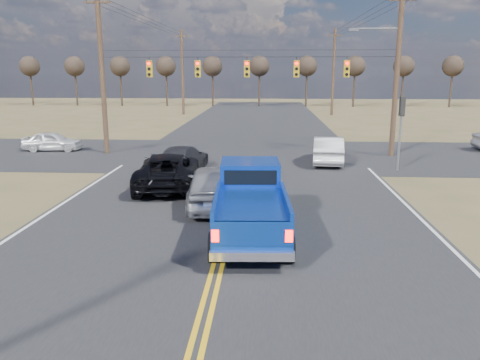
# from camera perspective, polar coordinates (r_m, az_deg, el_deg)

# --- Properties ---
(ground) EXTENTS (160.00, 160.00, 0.00)m
(ground) POSITION_cam_1_polar(r_m,az_deg,el_deg) (12.38, -3.00, -11.51)
(ground) COLOR brown
(ground) RESTS_ON ground
(road_main) EXTENTS (14.00, 120.00, 0.02)m
(road_main) POSITION_cam_1_polar(r_m,az_deg,el_deg) (21.84, -0.13, -0.54)
(road_main) COLOR #28282B
(road_main) RESTS_ON ground
(road_cross) EXTENTS (120.00, 12.00, 0.02)m
(road_cross) POSITION_cam_1_polar(r_m,az_deg,el_deg) (29.66, 0.81, 3.10)
(road_cross) COLOR #28282B
(road_cross) RESTS_ON ground
(signal_gantry) EXTENTS (19.60, 4.83, 10.00)m
(signal_gantry) POSITION_cam_1_polar(r_m,az_deg,el_deg) (28.98, 1.84, 12.93)
(signal_gantry) COLOR #473323
(signal_gantry) RESTS_ON ground
(utility_poles) EXTENTS (19.60, 58.32, 10.00)m
(utility_poles) POSITION_cam_1_polar(r_m,az_deg,el_deg) (28.21, 0.75, 13.26)
(utility_poles) COLOR #473323
(utility_poles) RESTS_ON ground
(treeline) EXTENTS (87.00, 117.80, 7.40)m
(treeline) POSITION_cam_1_polar(r_m,az_deg,el_deg) (38.17, 1.46, 13.93)
(treeline) COLOR #33261C
(treeline) RESTS_ON ground
(pickup_truck) EXTENTS (2.58, 5.96, 2.20)m
(pickup_truck) POSITION_cam_1_polar(r_m,az_deg,el_deg) (14.80, 1.29, -2.92)
(pickup_truck) COLOR black
(pickup_truck) RESTS_ON ground
(silver_suv) EXTENTS (2.48, 5.08, 1.67)m
(silver_suv) POSITION_cam_1_polar(r_m,az_deg,el_deg) (18.17, -3.35, -0.67)
(silver_suv) COLOR gray
(silver_suv) RESTS_ON ground
(black_suv) EXTENTS (3.23, 5.93, 1.58)m
(black_suv) POSITION_cam_1_polar(r_m,az_deg,el_deg) (21.34, -8.76, 1.15)
(black_suv) COLOR black
(black_suv) RESTS_ON ground
(white_car_queue) EXTENTS (2.13, 4.82, 1.54)m
(white_car_queue) POSITION_cam_1_polar(r_m,az_deg,el_deg) (27.27, 10.69, 3.63)
(white_car_queue) COLOR silver
(white_car_queue) RESTS_ON ground
(dgrey_car_queue) EXTENTS (2.51, 4.89, 1.36)m
(dgrey_car_queue) POSITION_cam_1_polar(r_m,az_deg,el_deg) (24.81, -7.05, 2.62)
(dgrey_car_queue) COLOR #303035
(dgrey_car_queue) RESTS_ON ground
(cross_car_west) EXTENTS (1.79, 3.87, 1.28)m
(cross_car_west) POSITION_cam_1_polar(r_m,az_deg,el_deg) (33.41, -21.91, 4.40)
(cross_car_west) COLOR silver
(cross_car_west) RESTS_ON ground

